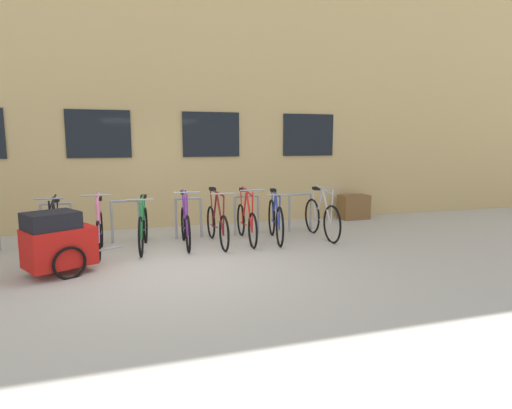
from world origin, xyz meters
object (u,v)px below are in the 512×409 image
at_px(bicycle_maroon, 217,224).
at_px(planter_box, 354,207).
at_px(bicycle_black, 56,233).
at_px(bicycle_red, 246,222).
at_px(bicycle_blue, 275,220).
at_px(bike_trailer, 58,242).
at_px(bicycle_purple, 185,226).
at_px(bicycle_silver, 322,218).
at_px(bicycle_green, 143,228).
at_px(bicycle_pink, 100,231).

relative_size(bicycle_maroon, planter_box, 2.50).
bearing_deg(bicycle_black, bicycle_maroon, -0.69).
height_order(bicycle_maroon, bicycle_red, bicycle_red).
bearing_deg(planter_box, bicycle_black, -166.91).
bearing_deg(planter_box, bicycle_blue, -148.92).
xyz_separation_m(bicycle_red, bike_trailer, (-3.18, -1.21, 0.10)).
height_order(bicycle_purple, bike_trailer, bicycle_purple).
distance_m(bicycle_maroon, bike_trailer, 2.83).
distance_m(bicycle_silver, planter_box, 2.35).
bearing_deg(bicycle_silver, bicycle_purple, 177.80).
bearing_deg(bike_trailer, bicycle_purple, 30.69).
relative_size(bicycle_green, bicycle_silver, 1.01).
height_order(bicycle_purple, planter_box, bicycle_purple).
xyz_separation_m(bicycle_silver, planter_box, (1.69, 1.64, -0.10)).
bearing_deg(bike_trailer, bicycle_black, 99.54).
xyz_separation_m(bicycle_black, bike_trailer, (0.20, -1.19, 0.11)).
distance_m(bicycle_blue, planter_box, 3.11).
bearing_deg(bicycle_maroon, bicycle_black, 179.31).
relative_size(bicycle_black, bicycle_maroon, 0.94).
xyz_separation_m(bicycle_maroon, bicycle_pink, (-2.08, -0.04, -0.00)).
height_order(bicycle_green, bicycle_pink, bicycle_pink).
bearing_deg(bicycle_green, bicycle_maroon, -1.48).
bearing_deg(bike_trailer, planter_box, 23.01).
bearing_deg(bicycle_blue, bike_trailer, -163.39).
xyz_separation_m(bicycle_black, bicycle_pink, (0.71, -0.07, -0.00)).
bearing_deg(planter_box, bicycle_silver, -135.83).
bearing_deg(bicycle_maroon, bicycle_green, 178.52).
relative_size(bicycle_maroon, bike_trailer, 1.23).
bearing_deg(bicycle_maroon, bicycle_pink, -179.01).
bearing_deg(bike_trailer, bicycle_green, 43.68).
relative_size(bicycle_maroon, bicycle_red, 1.00).
bearing_deg(bike_trailer, bicycle_red, 20.83).
distance_m(bicycle_black, bicycle_silver, 4.92).
bearing_deg(bicycle_pink, bicycle_blue, 0.02).
bearing_deg(bicycle_silver, planter_box, 44.17).
bearing_deg(bicycle_pink, bicycle_purple, 2.72).
height_order(bicycle_silver, bike_trailer, bicycle_silver).
distance_m(bicycle_black, bike_trailer, 1.21).
bearing_deg(bicycle_purple, planter_box, 19.20).
relative_size(bicycle_green, bicycle_blue, 1.00).
height_order(bicycle_silver, bicycle_red, bicycle_silver).
relative_size(bicycle_green, planter_box, 2.45).
distance_m(bicycle_maroon, planter_box, 4.13).
distance_m(bicycle_pink, bicycle_blue, 3.23).
relative_size(bicycle_pink, bike_trailer, 1.16).
distance_m(bicycle_black, planter_box, 6.78).
height_order(bicycle_green, bicycle_blue, bicycle_blue).
bearing_deg(bicycle_black, bicycle_red, 0.42).
xyz_separation_m(bicycle_green, bicycle_blue, (2.50, -0.07, 0.02)).
height_order(bicycle_blue, bicycle_purple, bicycle_purple).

